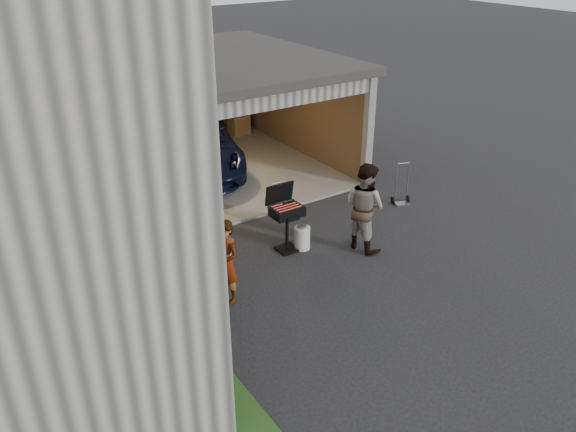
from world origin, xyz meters
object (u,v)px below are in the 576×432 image
at_px(minivan, 189,144).
at_px(bbq_grill, 286,213).
at_px(hand_truck, 401,196).
at_px(propane_tank, 302,238).
at_px(woman, 226,262).
at_px(man, 365,207).
at_px(plywood_panel, 189,332).

relative_size(minivan, bbq_grill, 3.73).
bearing_deg(minivan, hand_truck, -37.60).
bearing_deg(propane_tank, woman, -160.17).
bearing_deg(hand_truck, woman, -146.82).
height_order(minivan, man, man).
bearing_deg(bbq_grill, hand_truck, 4.79).
bearing_deg(propane_tank, minivan, 90.66).
distance_m(man, hand_truck, 2.39).
distance_m(bbq_grill, propane_tank, 0.64).
bearing_deg(bbq_grill, woman, -153.59).
bearing_deg(man, minivan, 2.74).
distance_m(woman, hand_truck, 5.27).
bearing_deg(minivan, man, -61.00).
bearing_deg(hand_truck, plywood_panel, -140.50).
xyz_separation_m(bbq_grill, hand_truck, (3.35, 0.28, -0.60)).
height_order(woman, hand_truck, woman).
distance_m(plywood_panel, hand_truck, 6.63).
distance_m(woman, bbq_grill, 1.97).
bearing_deg(minivan, propane_tank, -71.21).
relative_size(woman, propane_tank, 3.20).
height_order(woman, propane_tank, woman).
distance_m(man, propane_tank, 1.36).
distance_m(bbq_grill, hand_truck, 3.42).
height_order(woman, man, man).
distance_m(propane_tank, plywood_panel, 3.65).
distance_m(minivan, woman, 6.08).
xyz_separation_m(minivan, propane_tank, (0.06, -5.00, -0.46)).
xyz_separation_m(woman, hand_truck, (5.11, 1.16, -0.55)).
bearing_deg(hand_truck, bbq_grill, -154.77).
xyz_separation_m(bbq_grill, propane_tank, (0.29, -0.14, -0.56)).
relative_size(minivan, woman, 3.34).
height_order(man, bbq_grill, man).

